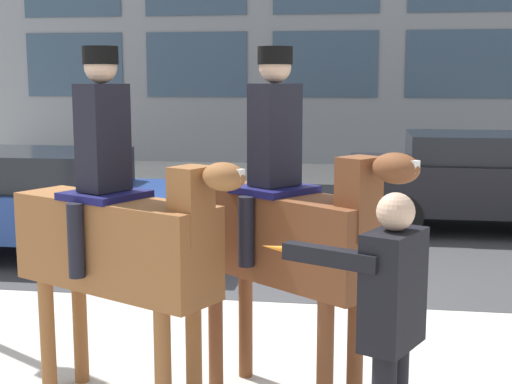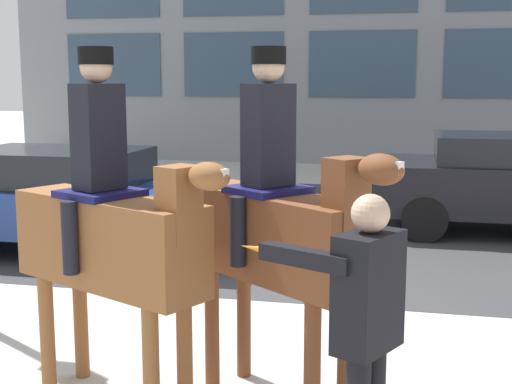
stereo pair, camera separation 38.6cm
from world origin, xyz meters
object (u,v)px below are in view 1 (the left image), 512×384
Objects in this scene: mounted_horse_companion at (285,227)px; pedestrian_bystander at (389,326)px; street_car_near_lane at (39,200)px; street_car_far_lane at (478,179)px; mounted_horse_lead at (117,234)px.

pedestrian_bystander is (0.67, -1.13, -0.28)m from mounted_horse_companion.
street_car_near_lane is at bearing 170.93° from mounted_horse_companion.
street_car_far_lane is (2.30, 6.50, -0.52)m from mounted_horse_companion.
street_car_near_lane is 6.51m from street_car_far_lane.
mounted_horse_lead reaches higher than pedestrian_bystander.
street_car_near_lane is at bearing 148.11° from mounted_horse_lead.
street_car_near_lane is at bearing -22.82° from pedestrian_bystander.
pedestrian_bystander is at bearing -102.02° from street_car_far_lane.
mounted_horse_lead is 0.64× the size of street_car_far_lane.
street_car_far_lane is at bearing 23.21° from street_car_near_lane.
mounted_horse_companion is at bearing -32.77° from pedestrian_bystander.
mounted_horse_companion reaches higher than pedestrian_bystander.
mounted_horse_lead reaches higher than street_car_far_lane.
mounted_horse_lead is 7.56m from street_car_far_lane.
mounted_horse_companion is at bearing -109.48° from street_car_far_lane.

